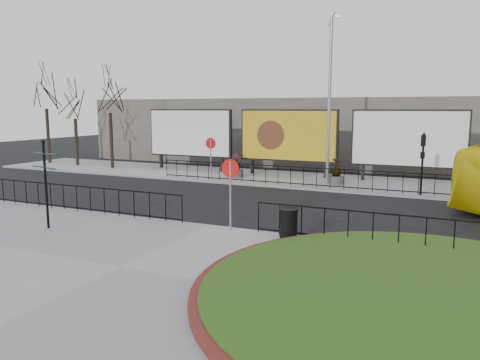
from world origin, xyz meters
The scene contains 23 objects.
ground centered at (0.00, 0.00, 0.00)m, with size 90.00×90.00×0.00m, color black.
pavement_near centered at (0.00, -5.00, 0.06)m, with size 30.00×10.00×0.12m, color gray.
pavement_far centered at (0.00, 12.00, 0.06)m, with size 44.00×6.00×0.12m, color gray.
brick_edge centered at (7.50, -4.00, 0.21)m, with size 10.40×10.40×0.18m, color maroon.
grass_lawn centered at (7.50, -4.00, 0.23)m, with size 10.00×10.00×0.22m, color #244412.
railing_near_left centered at (-6.00, -0.30, 0.67)m, with size 10.00×0.10×1.10m, color black, non-canonical shape.
railing_near_right centered at (6.50, -0.30, 0.67)m, with size 9.00×0.10×1.10m, color black, non-canonical shape.
railing_far centered at (1.00, 9.30, 0.67)m, with size 18.00×0.10×1.10m, color black, non-canonical shape.
speed_sign_far centered at (-5.00, 9.40, 1.92)m, with size 0.64×0.07×2.47m.
speed_sign_near centered at (1.00, -0.40, 1.92)m, with size 0.64×0.07×2.47m.
billboard_left centered at (-8.50, 12.97, 2.60)m, with size 6.20×0.31×4.10m.
billboard_mid centered at (-1.50, 12.97, 2.60)m, with size 6.20×0.31×4.10m.
billboard_right centered at (5.50, 12.97, 2.60)m, with size 6.20×0.31×4.10m.
lamp_post centered at (1.51, 11.00, 4.83)m, with size 0.74×0.18×9.23m.
signal_pole_a centered at (6.50, 9.34, 2.10)m, with size 0.22×0.26×3.00m.
tree_left centered at (-14.00, 11.50, 3.62)m, with size 2.00×2.00×7.00m, color #2D2119, non-canonical shape.
tree_mid centered at (-17.50, 11.80, 3.22)m, with size 2.00×2.00×6.20m, color #2D2119, non-canonical shape.
tree_far centered at (-20.50, 12.00, 3.87)m, with size 2.00×2.00×7.50m, color #2D2119, non-canonical shape.
building_backdrop centered at (0.00, 22.00, 2.50)m, with size 40.00×10.00×5.00m, color #6A635C.
fingerpost_sign centered at (-4.94, -2.80, 1.99)m, with size 1.45×0.56×3.10m.
litter_bin centered at (3.16, -0.60, 0.62)m, with size 0.60×0.60×1.00m.
planter_a centered at (-4.11, 11.00, 0.68)m, with size 0.87×0.87×1.44m.
planter_b centered at (2.00, 11.00, 0.72)m, with size 0.84×0.84×1.46m.
Camera 1 is at (7.82, -14.50, 4.29)m, focal length 35.00 mm.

